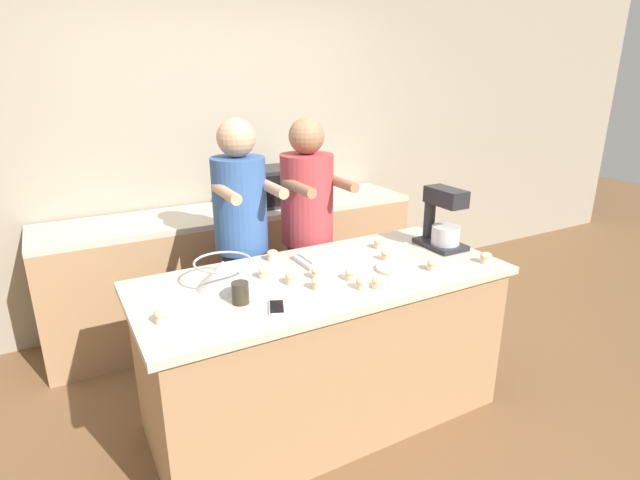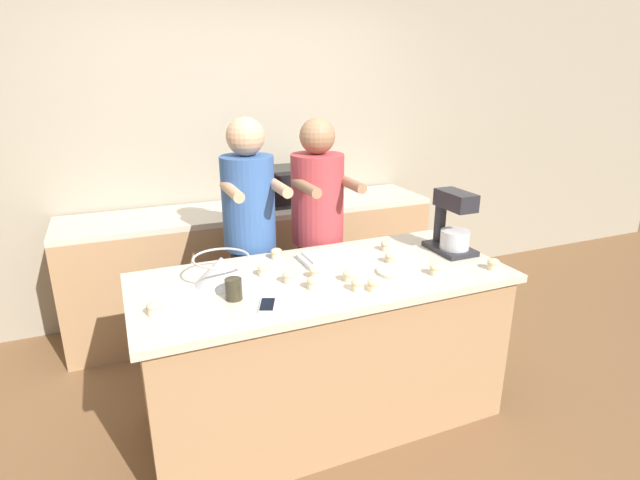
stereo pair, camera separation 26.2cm
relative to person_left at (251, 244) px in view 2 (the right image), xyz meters
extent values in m
plane|color=brown|center=(0.22, -0.63, -0.88)|extent=(16.00, 16.00, 0.00)
cube|color=gray|center=(0.22, 1.07, 0.47)|extent=(10.00, 0.06, 2.70)
cube|color=#A87F56|center=(0.22, -0.63, -0.46)|extent=(1.90, 0.81, 0.84)
cube|color=beige|center=(0.22, -0.63, -0.02)|extent=(1.98, 0.87, 0.04)
cube|color=#A87F56|center=(0.22, 0.72, -0.44)|extent=(2.80, 0.60, 0.88)
cube|color=beige|center=(0.22, 0.72, 0.02)|extent=(2.80, 0.60, 0.04)
cylinder|color=#232328|center=(0.00, 0.00, -0.45)|extent=(0.25, 0.25, 0.86)
cylinder|color=#335693|center=(0.00, 0.00, 0.27)|extent=(0.32, 0.32, 0.57)
sphere|color=tan|center=(0.00, 0.00, 0.66)|extent=(0.23, 0.23, 0.23)
cylinder|color=tan|center=(-0.14, -0.17, 0.39)|extent=(0.06, 0.34, 0.06)
cylinder|color=tan|center=(0.14, -0.17, 0.39)|extent=(0.06, 0.34, 0.06)
cylinder|color=#33384C|center=(0.45, 0.00, -0.46)|extent=(0.26, 0.26, 0.84)
cylinder|color=#A8383D|center=(0.45, 0.00, 0.25)|extent=(0.34, 0.34, 0.57)
sphere|color=#936B4C|center=(0.45, 0.00, 0.64)|extent=(0.22, 0.22, 0.22)
cylinder|color=#936B4C|center=(0.31, -0.17, 0.37)|extent=(0.06, 0.34, 0.06)
cylinder|color=#936B4C|center=(0.60, -0.17, 0.37)|extent=(0.06, 0.34, 0.06)
cube|color=#232328|center=(1.07, -0.59, 0.02)|extent=(0.20, 0.30, 0.03)
cylinder|color=#232328|center=(1.07, -0.47, 0.15)|extent=(0.07, 0.07, 0.24)
cube|color=#232328|center=(1.07, -0.60, 0.32)|extent=(0.13, 0.26, 0.10)
cylinder|color=#BCBCC1|center=(1.07, -0.63, 0.09)|extent=(0.17, 0.17, 0.11)
cone|color=#BCBCC1|center=(-0.29, -0.53, 0.07)|extent=(0.28, 0.28, 0.14)
torus|color=#BCBCC1|center=(-0.29, -0.53, 0.14)|extent=(0.29, 0.29, 0.01)
cube|color=silver|center=(0.34, -0.45, 0.01)|extent=(0.34, 0.22, 0.02)
cube|color=white|center=(0.34, -0.45, 0.03)|extent=(0.28, 0.18, 0.02)
cube|color=black|center=(0.49, 0.72, 0.18)|extent=(0.52, 0.33, 0.29)
cube|color=black|center=(0.44, 0.55, 0.18)|extent=(0.35, 0.01, 0.23)
cube|color=#2D2D2D|center=(0.67, 0.55, 0.18)|extent=(0.10, 0.01, 0.23)
cube|color=silver|center=(-0.16, -0.87, 0.01)|extent=(0.12, 0.16, 0.01)
cube|color=black|center=(-0.16, -0.87, 0.01)|extent=(0.11, 0.14, 0.00)
cylinder|color=#332D1E|center=(-0.28, -0.74, 0.05)|extent=(0.08, 0.08, 0.10)
cylinder|color=beige|center=(0.59, -0.76, 0.01)|extent=(0.21, 0.21, 0.02)
cylinder|color=beige|center=(0.37, -0.91, 0.02)|extent=(0.06, 0.06, 0.03)
ellipsoid|color=beige|center=(0.37, -0.91, 0.04)|extent=(0.07, 0.07, 0.04)
cylinder|color=beige|center=(1.10, -0.92, 0.02)|extent=(0.06, 0.06, 0.03)
ellipsoid|color=beige|center=(1.10, -0.92, 0.04)|extent=(0.07, 0.07, 0.04)
cylinder|color=beige|center=(0.64, -0.61, 0.02)|extent=(0.06, 0.06, 0.03)
ellipsoid|color=beige|center=(0.64, -0.61, 0.04)|extent=(0.07, 0.07, 0.04)
cylinder|color=beige|center=(0.77, -0.86, 0.02)|extent=(0.06, 0.06, 0.03)
ellipsoid|color=beige|center=(0.77, -0.86, 0.04)|extent=(0.07, 0.07, 0.04)
cylinder|color=beige|center=(0.07, -0.30, 0.02)|extent=(0.06, 0.06, 0.03)
ellipsoid|color=beige|center=(0.07, -0.30, 0.04)|extent=(0.07, 0.07, 0.04)
cylinder|color=beige|center=(-0.65, -0.75, 0.02)|extent=(0.06, 0.06, 0.03)
ellipsoid|color=beige|center=(-0.65, -0.75, 0.04)|extent=(0.07, 0.07, 0.04)
cylinder|color=beige|center=(0.30, -0.88, 0.02)|extent=(0.06, 0.06, 0.03)
ellipsoid|color=beige|center=(0.30, -0.88, 0.04)|extent=(0.07, 0.07, 0.04)
cylinder|color=beige|center=(0.72, -0.43, 0.02)|extent=(0.06, 0.06, 0.03)
ellipsoid|color=beige|center=(0.72, -0.43, 0.04)|extent=(0.07, 0.07, 0.04)
cylinder|color=beige|center=(0.11, -0.77, 0.02)|extent=(0.06, 0.06, 0.03)
ellipsoid|color=beige|center=(0.11, -0.77, 0.04)|extent=(0.07, 0.07, 0.04)
cylinder|color=beige|center=(0.02, -0.66, 0.02)|extent=(0.06, 0.06, 0.03)
ellipsoid|color=beige|center=(0.02, -0.66, 0.04)|extent=(0.07, 0.07, 0.04)
cylinder|color=beige|center=(-0.07, -0.52, 0.02)|extent=(0.06, 0.06, 0.03)
ellipsoid|color=beige|center=(-0.07, -0.52, 0.04)|extent=(0.07, 0.07, 0.04)
cylinder|color=beige|center=(0.31, -0.76, 0.02)|extent=(0.06, 0.06, 0.03)
ellipsoid|color=beige|center=(0.31, -0.76, 0.04)|extent=(0.07, 0.07, 0.04)
cylinder|color=beige|center=(0.17, -0.65, 0.02)|extent=(0.06, 0.06, 0.03)
ellipsoid|color=beige|center=(0.17, -0.65, 0.04)|extent=(0.07, 0.07, 0.04)
camera|label=1|loc=(-0.98, -2.76, 1.03)|focal=28.00mm
camera|label=2|loc=(-0.75, -2.87, 1.03)|focal=28.00mm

